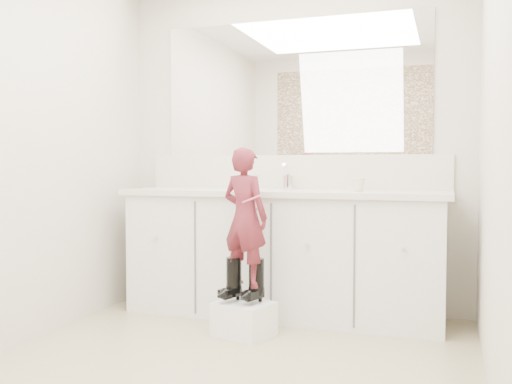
% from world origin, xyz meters
% --- Properties ---
extents(floor, '(3.00, 3.00, 0.00)m').
position_xyz_m(floor, '(0.00, 0.00, 0.00)').
color(floor, '#917F5F').
rests_on(floor, ground).
extents(wall_back, '(2.60, 0.00, 2.60)m').
position_xyz_m(wall_back, '(0.00, 1.50, 1.20)').
color(wall_back, beige).
rests_on(wall_back, floor).
extents(wall_left, '(0.00, 3.00, 3.00)m').
position_xyz_m(wall_left, '(-1.30, 0.00, 1.20)').
color(wall_left, beige).
rests_on(wall_left, floor).
extents(wall_right, '(0.00, 3.00, 3.00)m').
position_xyz_m(wall_right, '(1.30, 0.00, 1.20)').
color(wall_right, beige).
rests_on(wall_right, floor).
extents(vanity_cabinet, '(2.20, 0.55, 0.85)m').
position_xyz_m(vanity_cabinet, '(0.00, 1.23, 0.42)').
color(vanity_cabinet, silver).
rests_on(vanity_cabinet, floor).
extents(countertop, '(2.28, 0.58, 0.04)m').
position_xyz_m(countertop, '(0.00, 1.21, 0.87)').
color(countertop, beige).
rests_on(countertop, vanity_cabinet).
extents(backsplash, '(2.28, 0.03, 0.25)m').
position_xyz_m(backsplash, '(0.00, 1.49, 1.02)').
color(backsplash, beige).
rests_on(backsplash, countertop).
extents(mirror, '(2.00, 0.02, 1.00)m').
position_xyz_m(mirror, '(0.00, 1.49, 1.64)').
color(mirror, white).
rests_on(mirror, wall_back).
extents(faucet, '(0.08, 0.08, 0.10)m').
position_xyz_m(faucet, '(0.00, 1.38, 0.94)').
color(faucet, silver).
rests_on(faucet, countertop).
extents(cup, '(0.13, 0.13, 0.09)m').
position_xyz_m(cup, '(0.53, 1.22, 0.94)').
color(cup, beige).
rests_on(cup, countertop).
extents(soap_bottle, '(0.09, 0.10, 0.17)m').
position_xyz_m(soap_bottle, '(-0.22, 1.21, 0.98)').
color(soap_bottle, beige).
rests_on(soap_bottle, countertop).
extents(step_stool, '(0.40, 0.36, 0.21)m').
position_xyz_m(step_stool, '(-0.09, 0.67, 0.11)').
color(step_stool, white).
rests_on(step_stool, floor).
extents(boot_left, '(0.15, 0.20, 0.28)m').
position_xyz_m(boot_left, '(-0.17, 0.69, 0.35)').
color(boot_left, black).
rests_on(boot_left, step_stool).
extents(boot_right, '(0.15, 0.20, 0.28)m').
position_xyz_m(boot_right, '(-0.02, 0.69, 0.35)').
color(boot_right, black).
rests_on(boot_right, step_stool).
extents(toddler, '(0.36, 0.29, 0.86)m').
position_xyz_m(toddler, '(-0.09, 0.69, 0.74)').
color(toddler, '#9B2F40').
rests_on(toddler, step_stool).
extents(toothbrush, '(0.13, 0.05, 0.06)m').
position_xyz_m(toothbrush, '(-0.02, 0.61, 0.86)').
color(toothbrush, '#DE5686').
rests_on(toothbrush, toddler).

